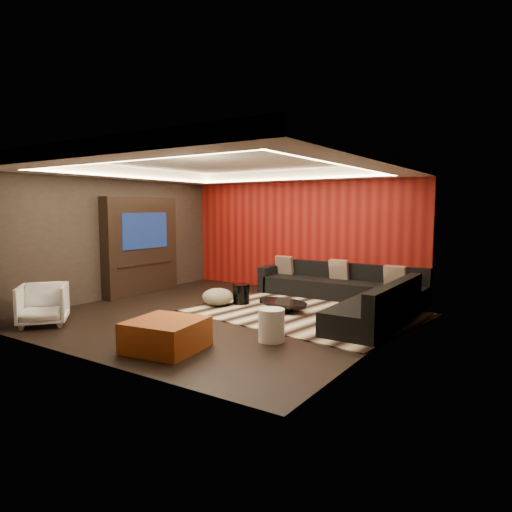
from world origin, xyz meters
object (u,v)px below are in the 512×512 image
Objects in this scene: orange_ottoman at (166,335)px; drum_stool at (241,294)px; white_side_table at (272,325)px; armchair at (43,305)px; sectional_sofa at (352,294)px; coffee_table at (283,306)px.

drum_stool is at bearing 105.74° from orange_ottoman.
white_side_table is 0.63× the size of armchair.
orange_ottoman is 2.69m from armchair.
sectional_sofa is at bearing -1.93° from armchair.
armchair is at bearing -160.50° from white_side_table.
sectional_sofa reaches higher than white_side_table.
drum_stool is (-1.03, 0.10, 0.11)m from coffee_table.
orange_ottoman is 1.24× the size of armchair.
sectional_sofa is at bearing 26.75° from drum_stool.
white_side_table reaches higher than orange_ottoman.
sectional_sofa reaches higher than orange_ottoman.
coffee_table is 4.20m from armchair.
armchair is (-3.69, -1.31, 0.11)m from white_side_table.
orange_ottoman is at bearing -105.82° from sectional_sofa.
sectional_sofa is (3.81, 4.15, -0.08)m from armchair.
white_side_table is 3.92m from armchair.
orange_ottoman is (-1.01, -1.15, -0.03)m from white_side_table.
armchair reaches higher than white_side_table.
drum_stool is at bearing 174.25° from coffee_table.
drum_stool and orange_ottoman have the same top height.
sectional_sofa is (0.94, 1.10, 0.15)m from coffee_table.
armchair is (-2.87, -3.05, 0.24)m from coffee_table.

